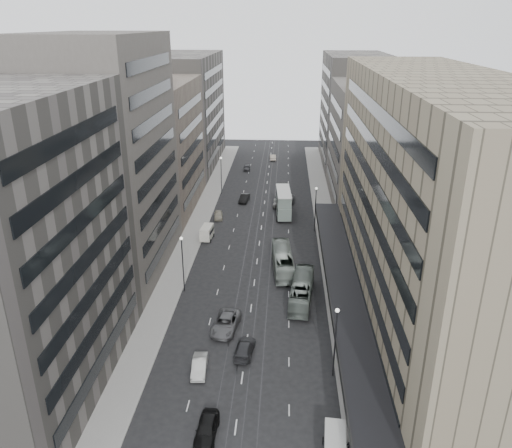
% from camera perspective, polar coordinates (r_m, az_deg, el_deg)
% --- Properties ---
extents(ground, '(220.00, 220.00, 0.00)m').
position_cam_1_polar(ground, '(60.42, -1.10, -13.57)').
color(ground, black).
rests_on(ground, ground).
extents(sidewalk_right, '(4.00, 125.00, 0.15)m').
position_cam_1_polar(sidewalk_right, '(93.64, 8.02, -0.18)').
color(sidewalk_right, gray).
rests_on(sidewalk_right, ground).
extents(sidewalk_left, '(4.00, 125.00, 0.15)m').
position_cam_1_polar(sidewalk_left, '(94.67, -6.61, 0.14)').
color(sidewalk_left, gray).
rests_on(sidewalk_left, ground).
extents(department_store, '(19.20, 60.00, 30.00)m').
position_cam_1_polar(department_store, '(62.90, 19.28, 2.00)').
color(department_store, gray).
rests_on(department_store, ground).
extents(building_right_mid, '(15.00, 28.00, 24.00)m').
position_cam_1_polar(building_right_mid, '(105.03, 13.03, 8.75)').
color(building_right_mid, '#524D47').
rests_on(building_right_mid, ground).
extents(building_right_far, '(15.00, 32.00, 28.00)m').
position_cam_1_polar(building_right_far, '(133.79, 11.11, 12.56)').
color(building_right_far, slate).
rests_on(building_right_far, ground).
extents(building_left_a, '(15.00, 28.00, 30.00)m').
position_cam_1_polar(building_left_a, '(52.30, -26.21, -3.08)').
color(building_left_a, slate).
rests_on(building_left_a, ground).
extents(building_left_b, '(15.00, 26.00, 34.00)m').
position_cam_1_polar(building_left_b, '(74.82, -16.81, 7.05)').
color(building_left_b, '#524D47').
rests_on(building_left_b, ground).
extents(building_left_c, '(15.00, 28.00, 25.00)m').
position_cam_1_polar(building_left_c, '(100.89, -11.50, 8.63)').
color(building_left_c, '#706557').
rests_on(building_left_c, ground).
extents(building_left_d, '(15.00, 38.00, 28.00)m').
position_cam_1_polar(building_left_d, '(132.17, -7.99, 12.64)').
color(building_left_d, slate).
rests_on(building_left_d, ground).
extents(lamp_right_near, '(0.44, 0.44, 8.32)m').
position_cam_1_polar(lamp_right_near, '(53.51, 9.09, -12.36)').
color(lamp_right_near, '#262628').
rests_on(lamp_right_near, ground).
extents(lamp_right_far, '(0.44, 0.44, 8.32)m').
position_cam_1_polar(lamp_right_far, '(89.32, 6.83, 2.29)').
color(lamp_right_far, '#262628').
rests_on(lamp_right_far, ground).
extents(lamp_left_near, '(0.44, 0.44, 8.32)m').
position_cam_1_polar(lamp_left_near, '(69.30, -8.41, -3.84)').
color(lamp_left_near, '#262628').
rests_on(lamp_left_near, ground).
extents(lamp_left_far, '(0.44, 0.44, 8.32)m').
position_cam_1_polar(lamp_left_far, '(109.05, -4.00, 6.05)').
color(lamp_left_far, '#262628').
rests_on(lamp_left_far, ground).
extents(bus_near, '(3.85, 11.46, 3.13)m').
position_cam_1_polar(bus_near, '(68.29, 5.26, -7.54)').
color(bus_near, slate).
rests_on(bus_near, ground).
extents(bus_far, '(3.68, 11.87, 3.26)m').
position_cam_1_polar(bus_far, '(75.99, 3.07, -4.18)').
color(bus_far, '#95A097').
rests_on(bus_far, ground).
extents(double_decker, '(3.33, 9.42, 5.07)m').
position_cam_1_polar(double_decker, '(97.10, 3.16, 2.51)').
color(double_decker, slate).
rests_on(double_decker, ground).
extents(vw_microbus, '(2.30, 4.53, 2.37)m').
position_cam_1_polar(vw_microbus, '(47.52, 8.98, -23.78)').
color(vw_microbus, '#4D5153').
rests_on(vw_microbus, ground).
extents(panel_van, '(2.16, 3.98, 2.42)m').
position_cam_1_polar(panel_van, '(86.98, -5.64, -0.96)').
color(panel_van, beige).
rests_on(panel_van, ground).
extents(sedan_0, '(2.07, 4.73, 1.59)m').
position_cam_1_polar(sedan_0, '(49.40, -5.65, -22.23)').
color(sedan_0, black).
rests_on(sedan_0, ground).
extents(sedan_1, '(1.81, 4.44, 1.43)m').
position_cam_1_polar(sedan_1, '(56.38, -6.48, -15.82)').
color(sedan_1, '#BCBCB7').
rests_on(sedan_1, ground).
extents(sedan_2, '(3.62, 6.46, 1.71)m').
position_cam_1_polar(sedan_2, '(62.60, -3.48, -11.26)').
color(sedan_2, '#5E5E60').
rests_on(sedan_2, ground).
extents(sedan_3, '(2.54, 5.07, 1.41)m').
position_cam_1_polar(sedan_3, '(58.58, -1.31, -14.02)').
color(sedan_3, '#2A2A2D').
rests_on(sedan_3, ground).
extents(sedan_4, '(2.15, 4.25, 1.39)m').
position_cam_1_polar(sedan_4, '(96.38, -4.31, 1.03)').
color(sedan_4, '#9C9581').
rests_on(sedan_4, ground).
extents(sedan_5, '(2.17, 4.86, 1.55)m').
position_cam_1_polar(sedan_5, '(105.22, -1.33, 2.97)').
color(sedan_5, black).
rests_on(sedan_5, ground).
extents(sedan_6, '(2.41, 5.04, 1.39)m').
position_cam_1_polar(sedan_6, '(103.10, 2.64, 2.50)').
color(sedan_6, beige).
rests_on(sedan_6, ground).
extents(sedan_7, '(2.30, 5.19, 1.48)m').
position_cam_1_polar(sedan_7, '(105.88, 3.83, 3.03)').
color(sedan_7, slate).
rests_on(sedan_7, ground).
extents(sedan_8, '(1.68, 3.95, 1.33)m').
position_cam_1_polar(sedan_8, '(128.33, -1.05, 6.46)').
color(sedan_8, '#292A2C').
rests_on(sedan_8, ground).
extents(sedan_9, '(1.90, 4.57, 1.47)m').
position_cam_1_polar(sedan_9, '(138.42, 1.94, 7.65)').
color(sedan_9, beige).
rests_on(sedan_9, ground).
extents(pedestrian, '(0.84, 0.64, 2.06)m').
position_cam_1_polar(pedestrian, '(47.80, 10.69, -23.81)').
color(pedestrian, black).
rests_on(pedestrian, sidewalk_right).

